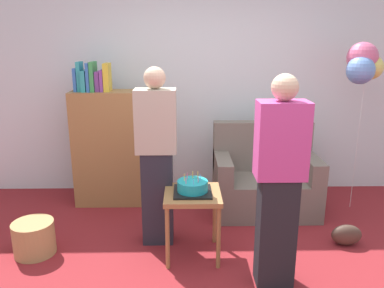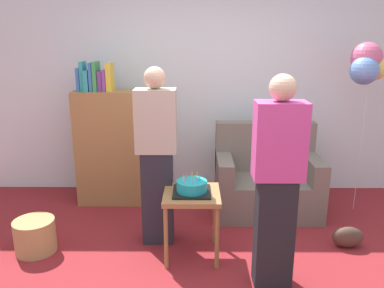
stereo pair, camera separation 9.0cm
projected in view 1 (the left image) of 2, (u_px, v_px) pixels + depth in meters
The scene contains 11 objects.
ground_plane at pixel (218, 282), 3.04m from camera, with size 8.00×8.00×0.00m, color maroon.
wall_back at pixel (206, 82), 4.66m from camera, with size 6.00×0.10×2.70m, color silver.
couch at pixel (264, 181), 4.25m from camera, with size 1.10×0.70×0.96m.
bookshelf at pixel (110, 145), 4.37m from camera, with size 0.80×0.36×1.62m.
side_table at pixel (193, 202), 3.31m from camera, with size 0.48×0.48×0.59m.
birthday_cake at pixel (193, 187), 3.27m from camera, with size 0.32×0.32×0.17m.
person_blowing_candles at pixel (157, 157), 3.45m from camera, with size 0.36×0.22×1.63m.
person_holding_cake at pixel (279, 183), 2.82m from camera, with size 0.36×0.22×1.63m.
wicker_basket at pixel (34, 238), 3.42m from camera, with size 0.36×0.36×0.30m, color #A88451.
handbag at pixel (346, 235), 3.57m from camera, with size 0.28×0.14×0.20m, color #473328.
balloon_bunch at pixel (364, 64), 4.01m from camera, with size 0.42×0.40×1.82m.
Camera 1 is at (-0.26, -2.63, 1.86)m, focal length 36.09 mm.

